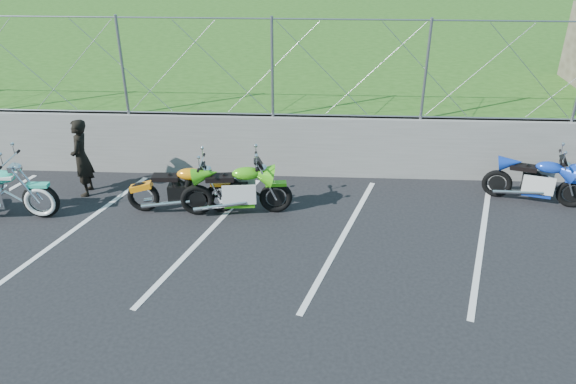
{
  "coord_description": "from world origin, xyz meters",
  "views": [
    {
      "loc": [
        1.86,
        -7.39,
        5.24
      ],
      "look_at": [
        1.42,
        1.3,
        0.71
      ],
      "focal_mm": 35.0,
      "sensor_mm": 36.0,
      "label": 1
    }
  ],
  "objects_px": {
    "sportbike_green": "(238,191)",
    "person_standing": "(81,158)",
    "sportbike_blue": "(537,182)",
    "naked_orange": "(183,190)"
  },
  "relations": [
    {
      "from": "naked_orange",
      "to": "person_standing",
      "type": "distance_m",
      "value": 2.23
    },
    {
      "from": "sportbike_green",
      "to": "sportbike_blue",
      "type": "bearing_deg",
      "value": 0.71
    },
    {
      "from": "naked_orange",
      "to": "sportbike_blue",
      "type": "distance_m",
      "value": 6.75
    },
    {
      "from": "sportbike_blue",
      "to": "person_standing",
      "type": "xyz_separation_m",
      "value": [
        -8.83,
        -0.09,
        0.35
      ]
    },
    {
      "from": "naked_orange",
      "to": "person_standing",
      "type": "bearing_deg",
      "value": 161.38
    },
    {
      "from": "sportbike_green",
      "to": "person_standing",
      "type": "distance_m",
      "value": 3.23
    },
    {
      "from": "sportbike_green",
      "to": "sportbike_blue",
      "type": "height_order",
      "value": "sportbike_green"
    },
    {
      "from": "person_standing",
      "to": "sportbike_blue",
      "type": "bearing_deg",
      "value": 83.37
    },
    {
      "from": "naked_orange",
      "to": "sportbike_green",
      "type": "height_order",
      "value": "sportbike_green"
    },
    {
      "from": "sportbike_green",
      "to": "person_standing",
      "type": "bearing_deg",
      "value": 161.63
    }
  ]
}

